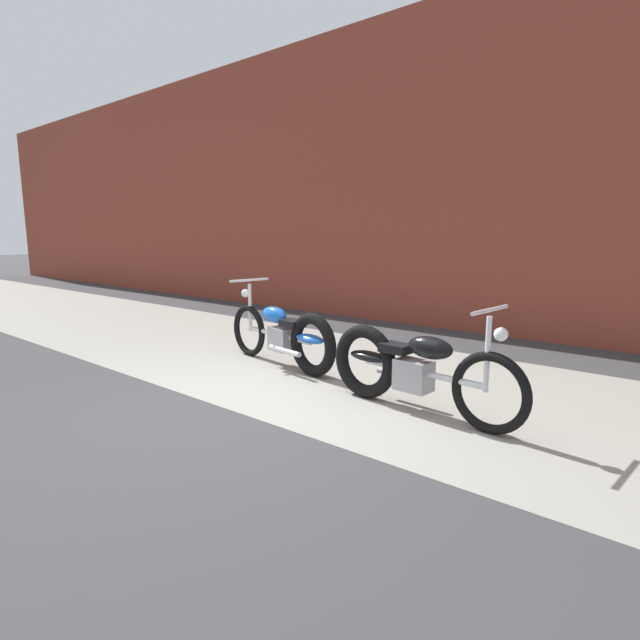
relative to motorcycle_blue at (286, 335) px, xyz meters
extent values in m
plane|color=#38383A|center=(0.72, -1.42, -0.40)|extent=(80.00, 80.00, 0.00)
cube|color=gray|center=(0.72, 0.33, -0.40)|extent=(36.00, 3.50, 0.01)
cube|color=brown|center=(0.72, 3.78, 2.25)|extent=(36.00, 0.50, 5.29)
torus|color=black|center=(-0.80, 0.13, -0.06)|extent=(0.68, 0.18, 0.68)
torus|color=black|center=(0.49, -0.07, -0.03)|extent=(0.74, 0.24, 0.73)
cylinder|color=silver|center=(-0.16, 0.03, -0.02)|extent=(1.23, 0.24, 0.06)
cube|color=#99999E|center=(-0.08, 0.01, -0.06)|extent=(0.35, 0.27, 0.28)
ellipsoid|color=blue|center=(-0.23, 0.04, 0.22)|extent=(0.46, 0.26, 0.20)
ellipsoid|color=blue|center=(0.44, -0.07, 0.03)|extent=(0.46, 0.25, 0.10)
cube|color=black|center=(0.12, -0.02, 0.16)|extent=(0.31, 0.24, 0.08)
cylinder|color=silver|center=(-0.76, 0.12, 0.25)|extent=(0.05, 0.05, 0.62)
cylinder|color=silver|center=(-0.76, 0.12, 0.61)|extent=(0.12, 0.58, 0.03)
sphere|color=white|center=(-0.86, 0.13, 0.43)|extent=(0.11, 0.11, 0.11)
cylinder|color=silver|center=(0.14, -0.17, -0.14)|extent=(0.55, 0.14, 0.06)
torus|color=black|center=(2.67, -0.42, -0.06)|extent=(0.68, 0.13, 0.68)
torus|color=black|center=(1.37, -0.32, -0.03)|extent=(0.74, 0.19, 0.73)
cylinder|color=silver|center=(2.02, -0.37, -0.02)|extent=(1.24, 0.15, 0.06)
cube|color=#99999E|center=(1.94, -0.36, -0.06)|extent=(0.34, 0.24, 0.28)
ellipsoid|color=black|center=(2.10, -0.37, 0.22)|extent=(0.45, 0.22, 0.20)
ellipsoid|color=black|center=(1.42, -0.32, 0.03)|extent=(0.45, 0.21, 0.10)
cube|color=black|center=(1.74, -0.34, 0.16)|extent=(0.30, 0.22, 0.08)
cylinder|color=silver|center=(2.63, -0.42, 0.25)|extent=(0.05, 0.05, 0.62)
cylinder|color=silver|center=(2.63, -0.42, 0.61)|extent=(0.08, 0.58, 0.03)
sphere|color=white|center=(2.73, -0.42, 0.43)|extent=(0.11, 0.11, 0.11)
cylinder|color=silver|center=(1.71, -0.19, -0.14)|extent=(0.55, 0.10, 0.06)
camera|label=1|loc=(4.11, -4.26, 1.20)|focal=28.20mm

